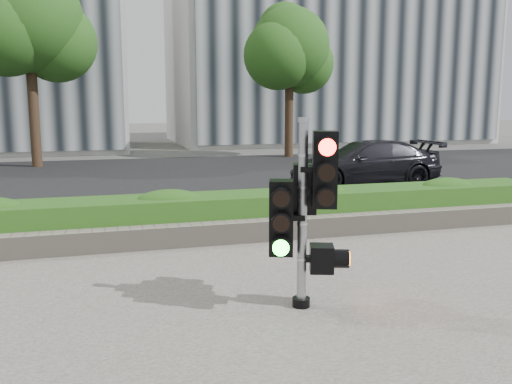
# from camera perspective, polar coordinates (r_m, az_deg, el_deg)

# --- Properties ---
(ground) EXTENTS (120.00, 120.00, 0.00)m
(ground) POSITION_cam_1_polar(r_m,az_deg,el_deg) (7.19, 3.11, -9.04)
(ground) COLOR #51514C
(ground) RESTS_ON ground
(sidewalk) EXTENTS (16.00, 11.00, 0.03)m
(sidewalk) POSITION_cam_1_polar(r_m,az_deg,el_deg) (5.06, 12.82, -17.23)
(sidewalk) COLOR #9E9389
(sidewalk) RESTS_ON ground
(road) EXTENTS (60.00, 13.00, 0.02)m
(road) POSITION_cam_1_polar(r_m,az_deg,el_deg) (16.75, -8.13, 1.44)
(road) COLOR black
(road) RESTS_ON ground
(curb) EXTENTS (60.00, 0.25, 0.12)m
(curb) POSITION_cam_1_polar(r_m,az_deg,el_deg) (10.10, -2.74, -3.32)
(curb) COLOR gray
(curb) RESTS_ON ground
(stone_wall) EXTENTS (12.00, 0.32, 0.34)m
(stone_wall) POSITION_cam_1_polar(r_m,az_deg,el_deg) (8.88, -0.89, -4.13)
(stone_wall) COLOR gray
(stone_wall) RESTS_ON sidewalk
(hedge) EXTENTS (12.00, 1.00, 0.68)m
(hedge) POSITION_cam_1_polar(r_m,az_deg,el_deg) (9.46, -1.92, -2.25)
(hedge) COLOR #45912C
(hedge) RESTS_ON sidewalk
(building_right) EXTENTS (18.00, 10.00, 12.00)m
(building_right) POSITION_cam_1_polar(r_m,az_deg,el_deg) (34.33, 7.07, 15.43)
(building_right) COLOR #B7B7B2
(building_right) RESTS_ON ground
(tree_left) EXTENTS (4.61, 4.03, 7.34)m
(tree_left) POSITION_cam_1_polar(r_m,az_deg,el_deg) (21.31, -22.89, 16.06)
(tree_left) COLOR black
(tree_left) RESTS_ON ground
(tree_right) EXTENTS (4.10, 3.58, 6.53)m
(tree_right) POSITION_cam_1_polar(r_m,az_deg,el_deg) (23.42, 3.48, 14.67)
(tree_right) COLOR black
(tree_right) RESTS_ON ground
(traffic_signal) EXTENTS (0.77, 0.64, 2.08)m
(traffic_signal) POSITION_cam_1_polar(r_m,az_deg,el_deg) (5.89, 5.18, -1.27)
(traffic_signal) COLOR black
(traffic_signal) RESTS_ON sidewalk
(car_dark) EXTENTS (4.26, 1.74, 1.24)m
(car_dark) POSITION_cam_1_polar(r_m,az_deg,el_deg) (15.42, 11.38, 3.04)
(car_dark) COLOR black
(car_dark) RESTS_ON road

